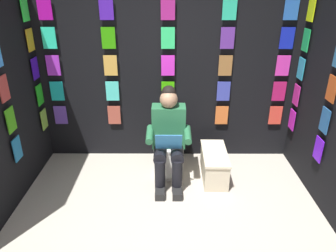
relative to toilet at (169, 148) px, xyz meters
The scene contains 4 objects.
display_wall_back 0.96m from the toilet, 88.65° to the right, with size 3.45×0.14×2.32m.
toilet is the anchor object (origin of this frame).
person_reading 0.35m from the toilet, 90.02° to the left, with size 0.52×0.68×1.19m.
comic_longbox_near 0.62m from the toilet, 163.60° to the left, with size 0.31×0.70×0.36m.
Camera 1 is at (-0.02, 2.05, 2.28)m, focal length 34.05 mm.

